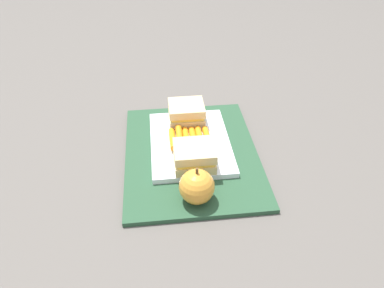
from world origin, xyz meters
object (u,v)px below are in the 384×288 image
at_px(carrot_sticks_bundle, 190,138).
at_px(food_tray, 190,143).
at_px(sandwich_half_right, 194,156).
at_px(sandwich_half_left, 186,113).
at_px(apple, 197,187).

bearing_deg(carrot_sticks_bundle, food_tray, 46.41).
bearing_deg(sandwich_half_right, food_tray, 180.00).
bearing_deg(food_tray, sandwich_half_right, 0.00).
bearing_deg(sandwich_half_left, sandwich_half_right, 0.00).
bearing_deg(apple, sandwich_half_left, 178.73).
bearing_deg(sandwich_half_right, sandwich_half_left, 180.00).
height_order(sandwich_half_left, apple, apple).
height_order(sandwich_half_left, sandwich_half_right, same).
relative_size(carrot_sticks_bundle, apple, 1.17).
xyz_separation_m(food_tray, carrot_sticks_bundle, (-0.00, -0.00, 0.01)).
height_order(sandwich_half_right, carrot_sticks_bundle, sandwich_half_right).
bearing_deg(carrot_sticks_bundle, apple, -1.71).
distance_m(food_tray, sandwich_half_left, 0.08).
bearing_deg(apple, sandwich_half_right, 176.36).
xyz_separation_m(sandwich_half_left, sandwich_half_right, (0.16, 0.00, 0.00)).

